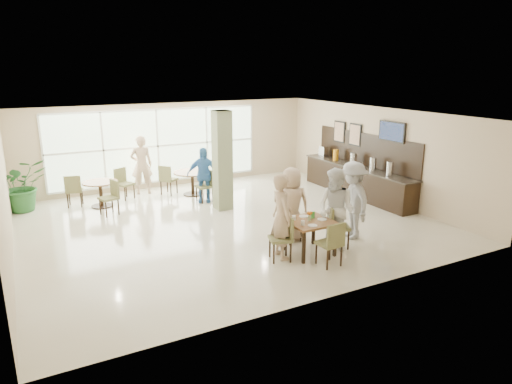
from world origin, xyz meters
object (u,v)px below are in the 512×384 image
round_table_left (100,188)px  teen_standing (352,200)px  adult_a (203,175)px  adult_b (218,167)px  potted_plant (22,185)px  round_table_right (192,177)px  teen_far (291,204)px  teen_left (282,217)px  main_table (309,225)px  buffet_counter (357,178)px  adult_standing (142,165)px  teen_right (336,210)px

round_table_left → teen_standing: bearing=-48.2°
adult_a → adult_b: bearing=72.3°
round_table_left → potted_plant: bearing=162.4°
round_table_right → teen_far: teen_far is taller
adult_a → round_table_left: bearing=-174.2°
teen_left → teen_standing: bearing=-76.8°
adult_b → main_table: bearing=14.7°
main_table → buffet_counter: size_ratio=0.20×
teen_standing → potted_plant: bearing=-121.0°
potted_plant → teen_left: bearing=-52.8°
round_table_right → teen_left: teen_left is taller
adult_standing → potted_plant: bearing=12.7°
round_table_right → adult_standing: bearing=148.0°
main_table → adult_b: adult_b is taller
teen_right → adult_a: size_ratio=1.10×
teen_far → adult_a: teen_far is taller
potted_plant → adult_b: size_ratio=0.94×
teen_left → teen_far: size_ratio=1.05×
teen_far → buffet_counter: bearing=-133.7°
buffet_counter → teen_left: bearing=-146.3°
adult_b → teen_left: bearing=8.2°
buffet_counter → teen_standing: size_ratio=2.55×
teen_far → adult_standing: 6.01m
buffet_counter → potted_plant: (-9.36, 3.17, 0.18)m
round_table_right → teen_right: 5.87m
teen_far → adult_a: size_ratio=1.04×
round_table_right → adult_a: adult_a is taller
round_table_left → teen_standing: size_ratio=0.54×
adult_b → adult_standing: size_ratio=0.83×
round_table_left → buffet_counter: bearing=-19.0°
round_table_left → teen_right: (4.05, -5.75, 0.36)m
potted_plant → teen_standing: teen_standing is taller
buffet_counter → teen_far: buffet_counter is taller
main_table → round_table_right: 5.72m
round_table_left → potted_plant: size_ratio=0.68×
buffet_counter → adult_a: bearing=160.6°
adult_standing → teen_right: bearing=121.1°
adult_standing → adult_b: bearing=171.5°
adult_standing → teen_far: bearing=119.4°
buffet_counter → teen_standing: (-2.55, -2.85, 0.37)m
round_table_left → adult_b: adult_b is taller
buffet_counter → adult_standing: (-5.92, 3.37, 0.39)m
teen_standing → round_table_left: bearing=-127.8°
round_table_left → teen_standing: 7.23m
buffet_counter → teen_right: 4.62m
round_table_left → adult_standing: bearing=30.3°
potted_plant → teen_standing: size_ratio=0.80×
teen_standing → adult_a: teen_standing is taller
teen_right → adult_b: bearing=163.2°
round_table_right → buffet_counter: size_ratio=0.25×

